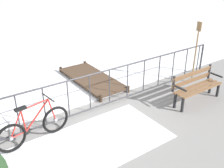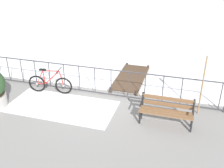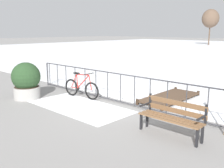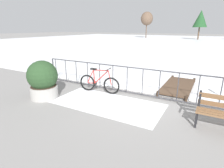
# 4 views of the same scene
# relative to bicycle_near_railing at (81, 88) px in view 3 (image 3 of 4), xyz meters

# --- Properties ---
(ground_plane) EXTENTS (160.00, 160.00, 0.00)m
(ground_plane) POSITION_rel_bicycle_near_railing_xyz_m (1.65, 0.38, -0.37)
(ground_plane) COLOR gray
(snow_patch) EXTENTS (3.70, 1.79, 0.01)m
(snow_patch) POSITION_rel_bicycle_near_railing_xyz_m (0.85, -0.82, -0.36)
(snow_patch) COLOR white
(snow_patch) RESTS_ON ground
(railing_fence) EXTENTS (9.06, 0.06, 1.07)m
(railing_fence) POSITION_rel_bicycle_near_railing_xyz_m (1.65, 0.38, 0.19)
(railing_fence) COLOR #38383D
(railing_fence) RESTS_ON ground
(bicycle_near_railing) EXTENTS (1.71, 0.52, 0.97)m
(bicycle_near_railing) POSITION_rel_bicycle_near_railing_xyz_m (0.00, 0.00, 0.00)
(bicycle_near_railing) COLOR black
(bicycle_near_railing) RESTS_ON ground
(park_bench) EXTENTS (1.60, 0.49, 0.89)m
(park_bench) POSITION_rel_bicycle_near_railing_xyz_m (4.37, -0.81, 0.14)
(park_bench) COLOR brown
(park_bench) RESTS_ON ground
(planter_with_shrub) EXTENTS (1.06, 1.06, 1.36)m
(planter_with_shrub) POSITION_rel_bicycle_near_railing_xyz_m (-1.41, -1.46, 0.31)
(planter_with_shrub) COLOR #9E9B96
(planter_with_shrub) RESTS_ON ground
(wooden_dock) EXTENTS (1.10, 2.70, 0.20)m
(wooden_dock) POSITION_rel_bicycle_near_railing_xyz_m (2.65, 1.98, -0.25)
(wooden_dock) COLOR #4C3828
(wooden_dock) RESTS_ON ground
(tree_east_mid) EXTENTS (2.85, 2.85, 6.09)m
(tree_east_mid) POSITION_rel_bicycle_near_railing_xyz_m (-11.37, 38.45, 4.13)
(tree_east_mid) COLOR brown
(tree_east_mid) RESTS_ON ground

